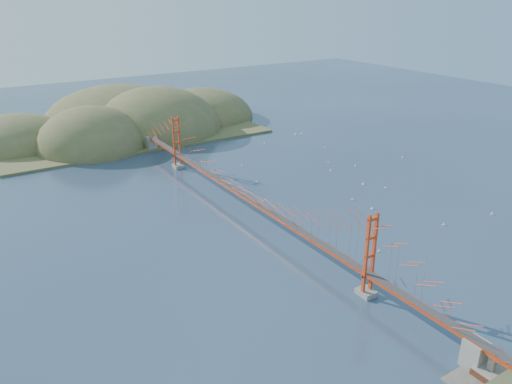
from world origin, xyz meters
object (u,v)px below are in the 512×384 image
fort (491,370)px  sailboat_0 (363,184)px  bridge (247,177)px  sailboat_1 (352,199)px  sailboat_2 (492,214)px

fort → sailboat_0: 54.98m
bridge → sailboat_0: bridge is taller
fort → sailboat_1: bearing=64.9°
bridge → sailboat_2: bridge is taller
bridge → fort: 48.40m
sailboat_0 → sailboat_1: bearing=-146.7°
fort → sailboat_0: bearing=60.0°
sailboat_1 → sailboat_2: 24.70m
bridge → sailboat_0: (27.87, -0.35, -6.85)m
bridge → sailboat_2: 44.38m
sailboat_1 → bridge: bearing=165.6°
bridge → fort: size_ratio=25.51×
bridge → sailboat_2: size_ratio=160.23×
fort → bridge: bearing=90.5°
sailboat_2 → sailboat_0: 24.94m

